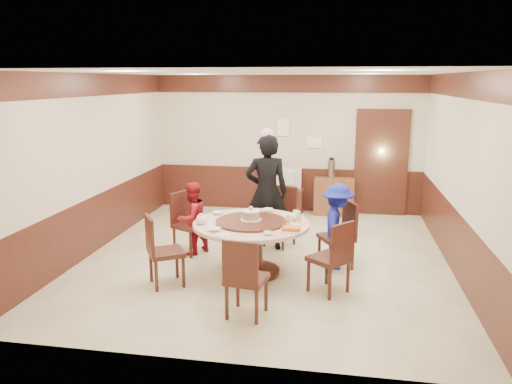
% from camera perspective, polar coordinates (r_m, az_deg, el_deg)
% --- Properties ---
extents(room, '(6.00, 6.04, 2.84)m').
position_cam_1_polar(room, '(7.54, 1.22, 0.28)').
color(room, beige).
rests_on(room, ground).
extents(banquet_table, '(1.62, 1.62, 0.78)m').
position_cam_1_polar(banquet_table, '(7.04, -0.56, -5.21)').
color(banquet_table, '#411B14').
rests_on(banquet_table, ground).
extents(chair_0, '(0.60, 0.59, 0.97)m').
position_cam_1_polar(chair_0, '(7.45, 9.28, -6.22)').
color(chair_0, '#411B14').
rests_on(chair_0, ground).
extents(chair_1, '(0.58, 0.59, 0.97)m').
position_cam_1_polar(chair_1, '(8.31, 2.77, -4.06)').
color(chair_1, '#411B14').
rests_on(chair_1, ground).
extents(chair_2, '(0.60, 0.59, 0.97)m').
position_cam_1_polar(chair_2, '(8.03, -7.63, -4.77)').
color(chair_2, '#411B14').
rests_on(chair_2, ground).
extents(chair_3, '(0.61, 0.61, 0.97)m').
position_cam_1_polar(chair_3, '(6.84, -10.36, -8.00)').
color(chair_3, '#411B14').
rests_on(chair_3, ground).
extents(chair_4, '(0.50, 0.51, 0.97)m').
position_cam_1_polar(chair_4, '(5.89, -1.14, -11.29)').
color(chair_4, '#411B14').
rests_on(chair_4, ground).
extents(chair_5, '(0.62, 0.62, 0.97)m').
position_cam_1_polar(chair_5, '(6.57, 8.43, -8.82)').
color(chair_5, '#411B14').
rests_on(chair_5, ground).
extents(person_standing, '(0.76, 0.58, 1.88)m').
position_cam_1_polar(person_standing, '(7.99, 1.23, -0.04)').
color(person_standing, black).
rests_on(person_standing, ground).
extents(person_red, '(0.67, 0.71, 1.15)m').
position_cam_1_polar(person_red, '(7.90, -7.33, -3.00)').
color(person_red, maroon).
rests_on(person_red, ground).
extents(person_blue, '(0.47, 0.81, 1.25)m').
position_cam_1_polar(person_blue, '(7.33, 9.27, -3.89)').
color(person_blue, '#181F9B').
rests_on(person_blue, ground).
extents(birthday_cake, '(0.30, 0.30, 0.20)m').
position_cam_1_polar(birthday_cake, '(6.99, -0.58, -2.65)').
color(birthday_cake, white).
rests_on(birthday_cake, banquet_table).
extents(teapot_left, '(0.17, 0.15, 0.13)m').
position_cam_1_polar(teapot_left, '(6.93, -6.26, -3.18)').
color(teapot_left, white).
rests_on(teapot_left, banquet_table).
extents(teapot_right, '(0.17, 0.15, 0.13)m').
position_cam_1_polar(teapot_right, '(7.09, 4.52, -2.78)').
color(teapot_right, white).
rests_on(teapot_right, banquet_table).
extents(bowl_0, '(0.16, 0.16, 0.04)m').
position_cam_1_polar(bowl_0, '(7.43, -4.36, -2.40)').
color(bowl_0, white).
rests_on(bowl_0, banquet_table).
extents(bowl_1, '(0.13, 0.13, 0.04)m').
position_cam_1_polar(bowl_1, '(6.44, 1.40, -4.74)').
color(bowl_1, white).
rests_on(bowl_1, banquet_table).
extents(bowl_2, '(0.17, 0.17, 0.04)m').
position_cam_1_polar(bowl_2, '(6.62, -4.78, -4.29)').
color(bowl_2, white).
rests_on(bowl_2, banquet_table).
extents(bowl_3, '(0.14, 0.14, 0.04)m').
position_cam_1_polar(bowl_3, '(6.75, 4.55, -3.93)').
color(bowl_3, white).
rests_on(bowl_3, banquet_table).
extents(bowl_4, '(0.14, 0.14, 0.03)m').
position_cam_1_polar(bowl_4, '(7.23, -6.20, -2.88)').
color(bowl_4, white).
rests_on(bowl_4, banquet_table).
extents(bowl_5, '(0.15, 0.15, 0.05)m').
position_cam_1_polar(bowl_5, '(7.55, 1.40, -2.08)').
color(bowl_5, white).
rests_on(bowl_5, banquet_table).
extents(saucer_near, '(0.18, 0.18, 0.01)m').
position_cam_1_polar(saucer_near, '(6.42, -3.82, -4.94)').
color(saucer_near, white).
rests_on(saucer_near, banquet_table).
extents(saucer_far, '(0.18, 0.18, 0.01)m').
position_cam_1_polar(saucer_far, '(7.39, 3.58, -2.57)').
color(saucer_far, white).
rests_on(saucer_far, banquet_table).
extents(shrimp_platter, '(0.30, 0.20, 0.06)m').
position_cam_1_polar(shrimp_platter, '(6.58, 4.08, -4.31)').
color(shrimp_platter, white).
rests_on(shrimp_platter, banquet_table).
extents(bottle_0, '(0.06, 0.06, 0.16)m').
position_cam_1_polar(bottle_0, '(6.80, 3.65, -3.27)').
color(bottle_0, white).
rests_on(bottle_0, banquet_table).
extents(bottle_1, '(0.06, 0.06, 0.16)m').
position_cam_1_polar(bottle_1, '(6.96, 4.88, -2.92)').
color(bottle_1, white).
rests_on(bottle_1, banquet_table).
extents(tv_stand, '(0.85, 0.45, 0.50)m').
position_cam_1_polar(tv_stand, '(10.38, 3.00, -0.98)').
color(tv_stand, '#411B14').
rests_on(tv_stand, ground).
extents(television, '(0.77, 0.15, 0.44)m').
position_cam_1_polar(television, '(10.27, 3.03, 1.56)').
color(television, gray).
rests_on(television, tv_stand).
extents(side_cabinet, '(0.80, 0.40, 0.75)m').
position_cam_1_polar(side_cabinet, '(10.31, 8.90, -0.50)').
color(side_cabinet, brown).
rests_on(side_cabinet, ground).
extents(thermos, '(0.15, 0.15, 0.38)m').
position_cam_1_polar(thermos, '(10.20, 8.61, 2.61)').
color(thermos, silver).
rests_on(thermos, side_cabinet).
extents(notice_left, '(0.25, 0.00, 0.35)m').
position_cam_1_polar(notice_left, '(10.33, 3.10, 7.40)').
color(notice_left, white).
rests_on(notice_left, room).
extents(notice_right, '(0.30, 0.00, 0.22)m').
position_cam_1_polar(notice_right, '(10.31, 6.69, 5.64)').
color(notice_right, white).
rests_on(notice_right, room).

